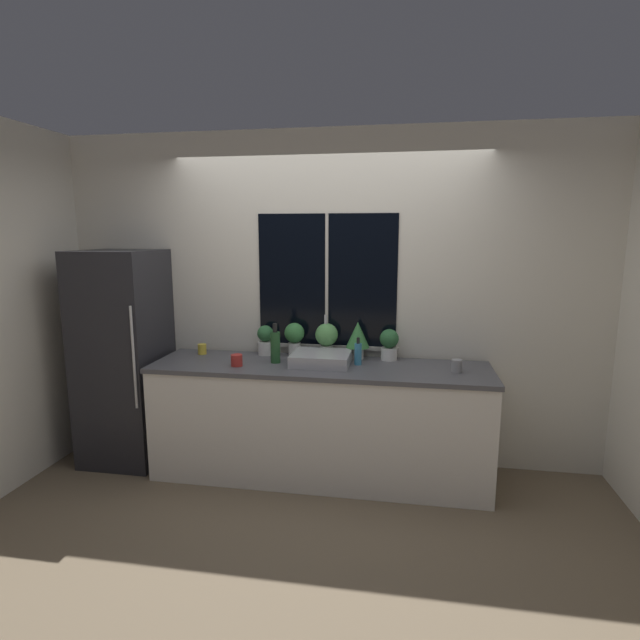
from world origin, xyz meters
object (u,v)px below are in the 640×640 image
bottle_tall (275,346)px  mug_red (237,360)px  potted_plant_far_right (389,344)px  mug_grey (457,366)px  potted_plant_center (327,337)px  mug_yellow (202,349)px  sink (321,358)px  potted_plant_far_left (265,339)px  soap_bottle (358,353)px  potted_plant_right (358,337)px  potted_plant_left (294,336)px  refrigerator (124,357)px

bottle_tall → mug_red: (-0.26, -0.14, -0.09)m
potted_plant_far_right → mug_grey: size_ratio=2.67×
potted_plant_center → mug_yellow: size_ratio=3.29×
sink → potted_plant_far_left: sink is taller
sink → soap_bottle: sink is taller
potted_plant_center → mug_red: 0.75m
potted_plant_right → potted_plant_far_right: 0.25m
potted_plant_far_left → soap_bottle: size_ratio=1.16×
potted_plant_right → bottle_tall: 0.66m
soap_bottle → sink: bearing=-173.4°
sink → mug_yellow: bearing=171.8°
soap_bottle → bottle_tall: bearing=-175.7°
potted_plant_left → mug_red: bearing=-133.7°
bottle_tall → mug_yellow: size_ratio=3.66×
sink → potted_plant_far_left: (-0.50, 0.22, 0.08)m
potted_plant_far_left → mug_red: size_ratio=2.79×
potted_plant_left → mug_red: size_ratio=3.11×
bottle_tall → potted_plant_left: bearing=67.2°
potted_plant_center → potted_plant_far_left: bearing=180.0°
mug_red → refrigerator: bearing=170.7°
potted_plant_far_left → potted_plant_center: bearing=0.0°
mug_grey → mug_yellow: mug_grey is taller
potted_plant_center → soap_bottle: 0.34m
soap_bottle → bottle_tall: bottle_tall is taller
refrigerator → mug_yellow: bearing=12.4°
soap_bottle → potted_plant_left: bearing=160.8°
refrigerator → sink: 1.66m
potted_plant_right → mug_yellow: bearing=-176.8°
potted_plant_center → mug_grey: size_ratio=3.00×
potted_plant_right → mug_yellow: 1.30m
refrigerator → mug_grey: refrigerator is taller
potted_plant_far_left → potted_plant_right: size_ratio=0.82×
refrigerator → bottle_tall: bearing=-1.1°
bottle_tall → mug_yellow: 0.70m
mug_grey → sink: bearing=176.8°
sink → mug_red: 0.64m
potted_plant_left → potted_plant_right: (0.52, 0.00, 0.01)m
refrigerator → soap_bottle: refrigerator is taller
refrigerator → potted_plant_far_left: bearing=10.3°
potted_plant_right → mug_yellow: (-1.29, -0.07, -0.14)m
bottle_tall → mug_grey: size_ratio=3.34×
mug_yellow → potted_plant_far_left: bearing=7.8°
mug_red → bottle_tall: bearing=28.6°
bottle_tall → mug_red: bearing=-151.4°
mug_yellow → mug_red: size_ratio=0.96×
potted_plant_center → bottle_tall: (-0.36, -0.24, -0.04)m
potted_plant_center → potted_plant_right: bearing=0.0°
mug_red → soap_bottle: bearing=12.0°
potted_plant_center → potted_plant_far_right: bearing=0.0°
refrigerator → potted_plant_center: refrigerator is taller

